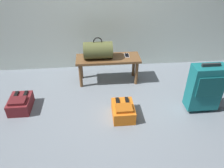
{
  "coord_description": "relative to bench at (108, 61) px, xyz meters",
  "views": [
    {
      "loc": [
        -0.2,
        -2.01,
        1.96
      ],
      "look_at": [
        0.04,
        0.55,
        0.25
      ],
      "focal_mm": 34.79,
      "sensor_mm": 36.0,
      "label": 1
    }
  ],
  "objects": [
    {
      "name": "ground_plane",
      "position": [
        -0.02,
        -1.03,
        -0.36
      ],
      "size": [
        6.6,
        6.6,
        0.0
      ],
      "primitive_type": "plane",
      "color": "slate"
    },
    {
      "name": "suitcase_upright_teal",
      "position": [
        1.2,
        -0.84,
        0.01
      ],
      "size": [
        0.42,
        0.23,
        0.71
      ],
      "color": "#14666B",
      "rests_on": "ground"
    },
    {
      "name": "bench",
      "position": [
        0.0,
        0.0,
        0.0
      ],
      "size": [
        1.0,
        0.36,
        0.43
      ],
      "color": "brown",
      "rests_on": "ground"
    },
    {
      "name": "duffel_bag_olive",
      "position": [
        -0.15,
        0.0,
        0.2
      ],
      "size": [
        0.44,
        0.26,
        0.34
      ],
      "color": "#51562D",
      "rests_on": "bench"
    },
    {
      "name": "backpack_maroon",
      "position": [
        -1.25,
        -0.61,
        -0.27
      ],
      "size": [
        0.28,
        0.38,
        0.21
      ],
      "color": "maroon",
      "rests_on": "ground"
    },
    {
      "name": "backpack_orange",
      "position": [
        0.13,
        -0.89,
        -0.27
      ],
      "size": [
        0.28,
        0.38,
        0.21
      ],
      "color": "orange",
      "rests_on": "ground"
    },
    {
      "name": "cell_phone",
      "position": [
        0.3,
        0.04,
        0.07
      ],
      "size": [
        0.07,
        0.14,
        0.01
      ],
      "color": "silver",
      "rests_on": "bench"
    }
  ]
}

